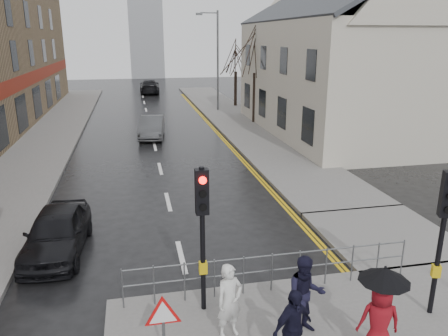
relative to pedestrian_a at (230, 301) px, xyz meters
name	(u,v)px	position (x,y,z in m)	size (l,w,h in m)	color
ground	(196,320)	(-0.58, 0.83, -0.95)	(120.00, 120.00, 0.00)	black
left_pavement	(54,128)	(-7.08, 23.83, -0.88)	(4.00, 44.00, 0.14)	#605E5B
right_pavement	(231,116)	(5.92, 25.83, -0.88)	(4.00, 40.00, 0.14)	#605E5B
pavement_bridge_right	(384,235)	(5.92, 3.83, -0.88)	(4.00, 4.20, 0.14)	#605E5B
building_right_cream	(341,59)	(11.42, 18.83, 3.83)	(9.00, 16.40, 10.10)	beige
church_tower	(145,16)	(0.92, 62.83, 8.05)	(5.00, 5.00, 18.00)	gray
traffic_signal_near_left	(202,215)	(-0.38, 1.03, 1.51)	(0.28, 0.27, 3.40)	black
traffic_signal_near_right	(444,218)	(4.62, -0.17, 1.51)	(0.34, 0.33, 3.40)	black
guard_railing_front	(272,264)	(1.37, 1.43, -0.09)	(7.14, 0.04, 1.00)	#595B5E
warning_sign	(163,317)	(-1.38, -0.38, 0.09)	(0.80, 0.07, 1.35)	#595B5E
street_lamp	(216,54)	(5.24, 28.83, 3.76)	(1.83, 0.25, 8.00)	#595B5E
tree_near	(255,51)	(6.92, 22.83, 4.19)	(2.40, 2.40, 6.58)	black
tree_far	(236,57)	(7.42, 30.83, 3.47)	(2.40, 2.40, 5.64)	black
pedestrian_a	(230,301)	(0.00, 0.00, 0.00)	(0.59, 0.39, 1.62)	silver
pedestrian_b	(305,295)	(1.56, -0.19, 0.05)	(0.84, 0.65, 1.73)	black
pedestrian_with_umbrella	(381,309)	(2.64, -1.24, 0.28)	(0.96, 0.96, 1.96)	maroon
pedestrian_d	(293,328)	(0.96, -1.07, -0.01)	(0.94, 0.39, 1.60)	black
car_parked	(57,232)	(-4.09, 4.83, -0.28)	(1.58, 3.94, 1.34)	black
car_mid	(152,127)	(-0.59, 19.77, -0.28)	(1.41, 4.05, 1.33)	#3E4043
car_far	(150,87)	(0.29, 42.33, -0.20)	(2.11, 5.19, 1.51)	black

